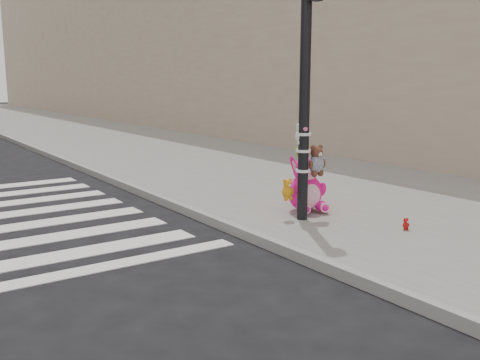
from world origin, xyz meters
TOP-DOWN VIEW (x-y plane):
  - ground at (0.00, 0.00)m, footprint 120.00×120.00m
  - sidewalk_near at (5.00, 10.00)m, footprint 7.00×80.00m
  - curb_edge at (1.55, 10.00)m, footprint 0.12×80.00m
  - bld_near at (10.50, 20.00)m, footprint 5.00×60.00m
  - signal_pole at (2.64, 1.80)m, footprint 0.70×0.48m
  - pink_bunny at (3.00, 2.17)m, footprint 0.70×0.78m
  - red_teddy at (3.40, 0.50)m, footprint 0.13×0.10m

SIDE VIEW (x-z plane):
  - ground at x=0.00m, z-range 0.00..0.00m
  - sidewalk_near at x=5.00m, z-range 0.00..0.14m
  - curb_edge at x=1.55m, z-range -0.01..0.15m
  - red_teddy at x=3.40m, z-range 0.14..0.32m
  - pink_bunny at x=3.00m, z-range 0.05..0.98m
  - signal_pole at x=2.64m, z-range -0.23..3.77m
  - bld_near at x=10.50m, z-range 0.00..10.00m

